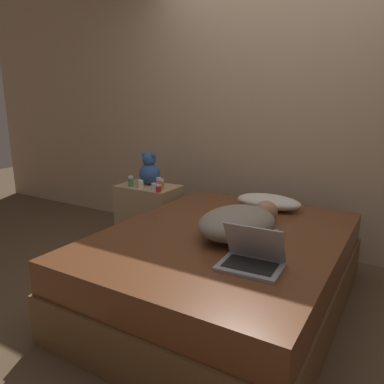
{
  "coord_description": "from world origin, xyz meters",
  "views": [
    {
      "loc": [
        1.01,
        -2.09,
        1.38
      ],
      "look_at": [
        -0.38,
        0.24,
        0.69
      ],
      "focal_mm": 35.0,
      "sensor_mm": 36.0,
      "label": 1
    }
  ],
  "objects_px": {
    "person_lying": "(240,222)",
    "bottle_red": "(159,188)",
    "laptop": "(252,257)",
    "bottle_amber": "(162,184)",
    "teddy_bear": "(150,170)",
    "bottle_white": "(141,184)",
    "bottle_clear": "(154,187)",
    "pillow": "(268,202)",
    "bottle_pink": "(159,183)",
    "bottle_green": "(131,181)"
  },
  "relations": [
    {
      "from": "bottle_red",
      "to": "person_lying",
      "type": "bearing_deg",
      "value": -25.32
    },
    {
      "from": "laptop",
      "to": "bottle_red",
      "type": "bearing_deg",
      "value": 141.99
    },
    {
      "from": "teddy_bear",
      "to": "bottle_red",
      "type": "height_order",
      "value": "teddy_bear"
    },
    {
      "from": "laptop",
      "to": "bottle_pink",
      "type": "height_order",
      "value": "laptop"
    },
    {
      "from": "bottle_clear",
      "to": "bottle_red",
      "type": "bearing_deg",
      "value": -24.06
    },
    {
      "from": "laptop",
      "to": "teddy_bear",
      "type": "bearing_deg",
      "value": 141.15
    },
    {
      "from": "person_lying",
      "to": "laptop",
      "type": "height_order",
      "value": "laptop"
    },
    {
      "from": "laptop",
      "to": "bottle_amber",
      "type": "distance_m",
      "value": 1.53
    },
    {
      "from": "person_lying",
      "to": "bottle_white",
      "type": "height_order",
      "value": "person_lying"
    },
    {
      "from": "bottle_red",
      "to": "bottle_amber",
      "type": "relative_size",
      "value": 0.68
    },
    {
      "from": "pillow",
      "to": "teddy_bear",
      "type": "relative_size",
      "value": 1.72
    },
    {
      "from": "pillow",
      "to": "bottle_red",
      "type": "bearing_deg",
      "value": -165.91
    },
    {
      "from": "bottle_red",
      "to": "bottle_pink",
      "type": "relative_size",
      "value": 0.66
    },
    {
      "from": "bottle_red",
      "to": "bottle_clear",
      "type": "xyz_separation_m",
      "value": [
        -0.07,
        0.03,
        -0.0
      ]
    },
    {
      "from": "bottle_green",
      "to": "bottle_pink",
      "type": "distance_m",
      "value": 0.28
    },
    {
      "from": "teddy_bear",
      "to": "bottle_amber",
      "type": "height_order",
      "value": "teddy_bear"
    },
    {
      "from": "bottle_white",
      "to": "bottle_red",
      "type": "bearing_deg",
      "value": -10.47
    },
    {
      "from": "laptop",
      "to": "bottle_red",
      "type": "xyz_separation_m",
      "value": [
        -1.2,
        0.84,
        0.05
      ]
    },
    {
      "from": "person_lying",
      "to": "bottle_green",
      "type": "xyz_separation_m",
      "value": [
        -1.31,
        0.5,
        0.02
      ]
    },
    {
      "from": "bottle_red",
      "to": "bottle_white",
      "type": "bearing_deg",
      "value": 169.53
    },
    {
      "from": "pillow",
      "to": "bottle_clear",
      "type": "distance_m",
      "value": 1.01
    },
    {
      "from": "laptop",
      "to": "teddy_bear",
      "type": "distance_m",
      "value": 1.79
    },
    {
      "from": "laptop",
      "to": "bottle_clear",
      "type": "xyz_separation_m",
      "value": [
        -1.28,
        0.87,
        0.05
      ]
    },
    {
      "from": "person_lying",
      "to": "bottle_pink",
      "type": "height_order",
      "value": "person_lying"
    },
    {
      "from": "bottle_clear",
      "to": "bottle_pink",
      "type": "xyz_separation_m",
      "value": [
        0.01,
        0.07,
        0.02
      ]
    },
    {
      "from": "pillow",
      "to": "bottle_white",
      "type": "distance_m",
      "value": 1.16
    },
    {
      "from": "pillow",
      "to": "bottle_pink",
      "type": "xyz_separation_m",
      "value": [
        -0.98,
        -0.13,
        0.06
      ]
    },
    {
      "from": "bottle_green",
      "to": "bottle_amber",
      "type": "relative_size",
      "value": 0.99
    },
    {
      "from": "teddy_bear",
      "to": "bottle_amber",
      "type": "distance_m",
      "value": 0.27
    },
    {
      "from": "laptop",
      "to": "bottle_green",
      "type": "xyz_separation_m",
      "value": [
        -1.54,
        0.88,
        0.06
      ]
    },
    {
      "from": "person_lying",
      "to": "bottle_red",
      "type": "relative_size",
      "value": 11.36
    },
    {
      "from": "laptop",
      "to": "bottle_clear",
      "type": "relative_size",
      "value": 5.33
    },
    {
      "from": "person_lying",
      "to": "bottle_pink",
      "type": "relative_size",
      "value": 7.48
    },
    {
      "from": "person_lying",
      "to": "laptop",
      "type": "distance_m",
      "value": 0.45
    },
    {
      "from": "person_lying",
      "to": "bottle_white",
      "type": "distance_m",
      "value": 1.3
    },
    {
      "from": "bottle_white",
      "to": "bottle_amber",
      "type": "xyz_separation_m",
      "value": [
        0.21,
        0.04,
        0.01
      ]
    },
    {
      "from": "bottle_clear",
      "to": "person_lying",
      "type": "bearing_deg",
      "value": -25.23
    },
    {
      "from": "person_lying",
      "to": "bottle_pink",
      "type": "distance_m",
      "value": 1.18
    },
    {
      "from": "bottle_green",
      "to": "bottle_clear",
      "type": "xyz_separation_m",
      "value": [
        0.27,
        -0.01,
        -0.02
      ]
    },
    {
      "from": "bottle_red",
      "to": "bottle_amber",
      "type": "height_order",
      "value": "bottle_amber"
    },
    {
      "from": "pillow",
      "to": "bottle_white",
      "type": "height_order",
      "value": "bottle_white"
    },
    {
      "from": "laptop",
      "to": "bottle_white",
      "type": "height_order",
      "value": "laptop"
    },
    {
      "from": "bottle_amber",
      "to": "teddy_bear",
      "type": "bearing_deg",
      "value": 152.24
    },
    {
      "from": "teddy_bear",
      "to": "bottle_white",
      "type": "xyz_separation_m",
      "value": [
        0.02,
        -0.16,
        -0.1
      ]
    },
    {
      "from": "bottle_white",
      "to": "laptop",
      "type": "bearing_deg",
      "value": -31.52
    },
    {
      "from": "bottle_white",
      "to": "pillow",
      "type": "bearing_deg",
      "value": 9.25
    },
    {
      "from": "bottle_green",
      "to": "bottle_amber",
      "type": "xyz_separation_m",
      "value": [
        0.32,
        0.04,
        0.0
      ]
    },
    {
      "from": "pillow",
      "to": "bottle_amber",
      "type": "xyz_separation_m",
      "value": [
        -0.93,
        -0.14,
        0.06
      ]
    },
    {
      "from": "bottle_green",
      "to": "bottle_amber",
      "type": "bearing_deg",
      "value": 7.91
    },
    {
      "from": "person_lying",
      "to": "teddy_bear",
      "type": "relative_size",
      "value": 2.48
    }
  ]
}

